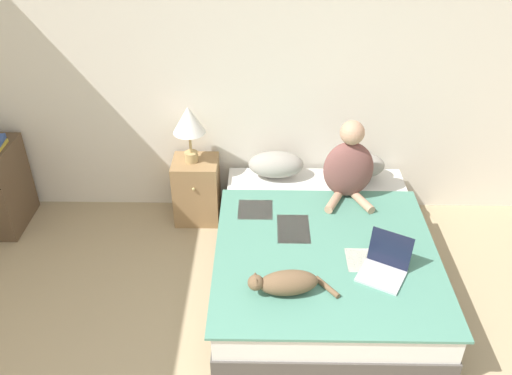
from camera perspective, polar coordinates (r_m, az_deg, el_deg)
wall_back at (r=4.72m, az=1.21°, el=11.24°), size 5.95×0.05×2.55m
bed at (r=4.35m, az=6.97°, el=-7.47°), size 1.64×2.06×0.46m
pillow_near at (r=4.82m, az=2.12°, el=2.44°), size 0.49×0.28×0.23m
pillow_far at (r=4.89m, az=10.57°, el=2.33°), size 0.49×0.28×0.23m
person_sitting at (r=4.52m, az=9.74°, el=2.22°), size 0.41×0.40×0.69m
cat_tabby at (r=3.65m, az=3.15°, el=-9.98°), size 0.62×0.24×0.18m
laptop_open at (r=3.91m, az=13.35°, el=-8.09°), size 0.41×0.42×0.27m
nightstand at (r=4.99m, az=-6.25°, el=-0.26°), size 0.40×0.38×0.61m
table_lamp at (r=4.65m, az=-7.09°, el=6.83°), size 0.28×0.28×0.52m
bookshelf at (r=5.33m, az=-24.83°, el=0.06°), size 0.24×0.58×0.80m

